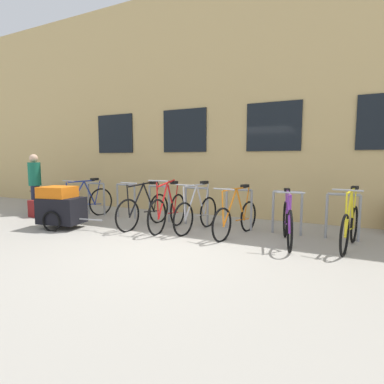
{
  "coord_description": "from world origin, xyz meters",
  "views": [
    {
      "loc": [
        2.59,
        -4.28,
        1.5
      ],
      "look_at": [
        -0.21,
        1.6,
        0.79
      ],
      "focal_mm": 28.11,
      "sensor_mm": 36.0,
      "label": 1
    }
  ],
  "objects": [
    {
      "name": "storefront_building",
      "position": [
        0.0,
        7.0,
        3.01
      ],
      "size": [
        28.0,
        7.65,
        6.03
      ],
      "color": "tan",
      "rests_on": "ground"
    },
    {
      "name": "bicycle_black",
      "position": [
        -1.22,
        1.22,
        0.39
      ],
      "size": [
        0.44,
        1.76,
        1.05
      ],
      "color": "black",
      "rests_on": "ground"
    },
    {
      "name": "bicycle_blue",
      "position": [
        -3.19,
        1.43,
        0.4
      ],
      "size": [
        0.47,
        1.72,
        1.03
      ],
      "color": "black",
      "rests_on": "ground"
    },
    {
      "name": "person_by_bench",
      "position": [
        -4.8,
        1.24,
        0.94
      ],
      "size": [
        0.32,
        0.33,
        1.64
      ],
      "color": "#1E2338",
      "rests_on": "ground"
    },
    {
      "name": "backpack",
      "position": [
        -4.47,
        0.93,
        0.22
      ],
      "size": [
        0.3,
        0.23,
        0.44
      ],
      "primitive_type": "cube",
      "rotation": [
        0.0,
        0.0,
        -0.13
      ],
      "color": "maroon",
      "rests_on": "ground"
    },
    {
      "name": "bike_rack",
      "position": [
        -0.24,
        1.9,
        0.53
      ],
      "size": [
        6.6,
        0.05,
        0.88
      ],
      "color": "gray",
      "rests_on": "ground"
    },
    {
      "name": "wooden_bench",
      "position": [
        -5.58,
        2.35,
        0.36
      ],
      "size": [
        1.44,
        0.4,
        0.5
      ],
      "color": "olive",
      "rests_on": "ground"
    },
    {
      "name": "bike_trailer",
      "position": [
        -2.8,
        0.34,
        0.47
      ],
      "size": [
        1.48,
        0.76,
        0.93
      ],
      "color": "black",
      "rests_on": "ground"
    },
    {
      "name": "bicycle_red",
      "position": [
        -0.6,
        1.22,
        0.4
      ],
      "size": [
        0.44,
        1.7,
        1.11
      ],
      "color": "black",
      "rests_on": "ground"
    },
    {
      "name": "bicycle_silver",
      "position": [
        0.0,
        1.38,
        0.38
      ],
      "size": [
        0.44,
        1.64,
        1.05
      ],
      "color": "black",
      "rests_on": "ground"
    },
    {
      "name": "ground_plane",
      "position": [
        0.0,
        0.0,
        0.0
      ],
      "size": [
        42.0,
        42.0,
        0.0
      ],
      "primitive_type": "plane",
      "color": "#9E998E"
    },
    {
      "name": "bicycle_orange",
      "position": [
        0.87,
        1.34,
        0.37
      ],
      "size": [
        0.52,
        1.66,
        1.01
      ],
      "color": "black",
      "rests_on": "ground"
    },
    {
      "name": "bicycle_yellow",
      "position": [
        2.86,
        1.37,
        0.38
      ],
      "size": [
        0.47,
        1.64,
        1.06
      ],
      "color": "black",
      "rests_on": "ground"
    },
    {
      "name": "bicycle_purple",
      "position": [
        1.86,
        1.23,
        0.38
      ],
      "size": [
        0.52,
        1.69,
        1.0
      ],
      "color": "black",
      "rests_on": "ground"
    }
  ]
}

